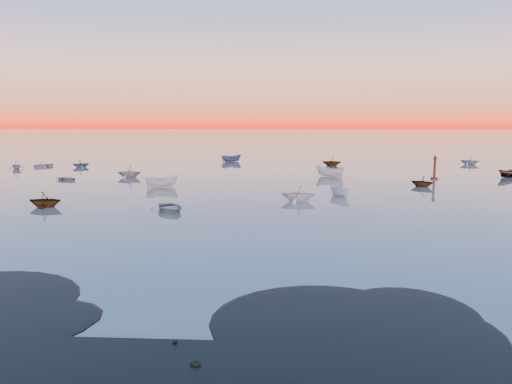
{
  "coord_description": "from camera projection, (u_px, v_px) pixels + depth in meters",
  "views": [
    {
      "loc": [
        5.74,
        -21.0,
        8.46
      ],
      "look_at": [
        3.0,
        28.0,
        1.29
      ],
      "focal_mm": 35.0,
      "sensor_mm": 36.0,
      "label": 1
    }
  ],
  "objects": [
    {
      "name": "channel_marker",
      "position": [
        435.0,
        169.0,
        71.0
      ],
      "size": [
        1.01,
        1.01,
        3.58
      ],
      "color": "#48190F",
      "rests_on": "ground"
    },
    {
      "name": "mud_lobes",
      "position": [
        148.0,
        319.0,
        21.3
      ],
      "size": [
        140.0,
        6.0,
        0.07
      ],
      "primitive_type": null,
      "color": "black",
      "rests_on": "ground"
    },
    {
      "name": "moored_fleet",
      "position": [
        245.0,
        176.0,
        74.65
      ],
      "size": [
        124.0,
        58.0,
        1.2
      ],
      "primitive_type": null,
      "color": "silver",
      "rests_on": "ground"
    },
    {
      "name": "ground",
      "position": [
        260.0,
        154.0,
        121.08
      ],
      "size": [
        600.0,
        600.0,
        0.0
      ],
      "primitive_type": "plane",
      "color": "#6F665D",
      "rests_on": "ground"
    },
    {
      "name": "boat_near_center",
      "position": [
        162.0,
        187.0,
        62.69
      ],
      "size": [
        2.86,
        4.45,
        1.43
      ],
      "primitive_type": "imported",
      "rotation": [
        0.0,
        0.0,
        1.86
      ],
      "color": "silver",
      "rests_on": "ground"
    },
    {
      "name": "boat_near_left",
      "position": [
        170.0,
        211.0,
        46.36
      ],
      "size": [
        4.66,
        3.53,
        1.08
      ],
      "primitive_type": "imported",
      "rotation": [
        0.0,
        0.0,
        0.46
      ],
      "color": "slate",
      "rests_on": "ground"
    }
  ]
}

